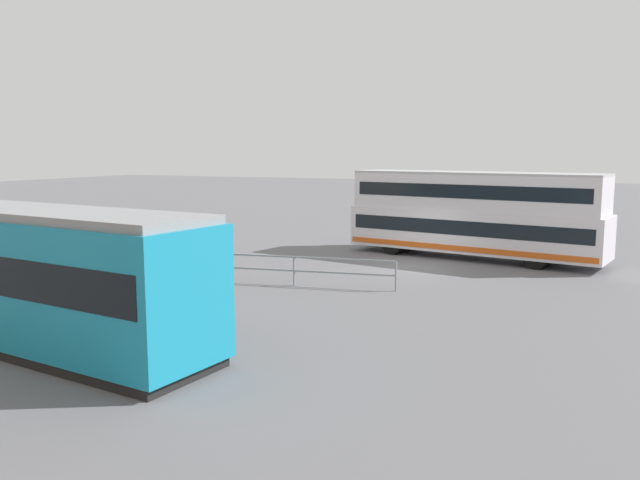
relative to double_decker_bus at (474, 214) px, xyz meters
The scene contains 6 objects.
ground_plane 4.35m from the double_decker_bus, 55.49° to the left, with size 160.00×160.00×0.00m, color slate.
double_decker_bus is the anchor object (origin of this frame).
tram_yellow 19.39m from the double_decker_bus, 63.17° to the left, with size 12.36×4.42×3.46m.
pedestrian_near_railing 12.54m from the double_decker_bus, 50.68° to the left, with size 0.36×0.33×1.64m.
pedestrian_railing 9.94m from the double_decker_bus, 59.46° to the left, with size 7.41×1.07×1.08m.
info_sign 12.49m from the double_decker_bus, 46.04° to the left, with size 1.25×0.30×2.23m.
Camera 1 is at (-6.71, 25.83, 4.84)m, focal length 35.68 mm.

